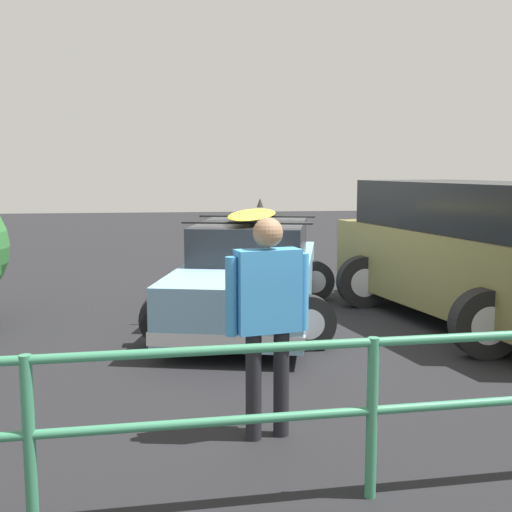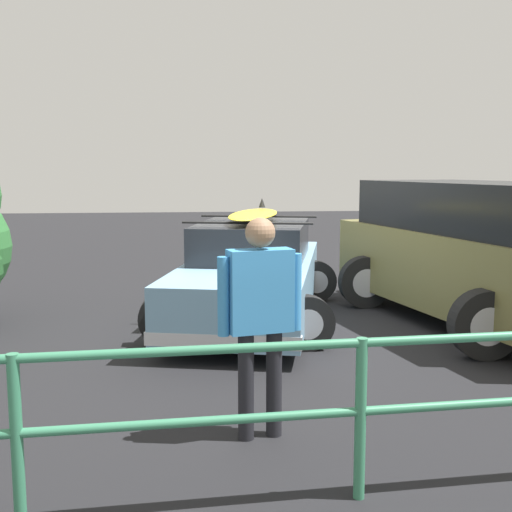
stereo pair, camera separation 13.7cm
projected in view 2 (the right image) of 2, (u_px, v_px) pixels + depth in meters
ground_plane at (288, 326)px, 8.34m from camera, size 44.00×44.00×0.02m
sedan_car at (252, 274)px, 8.59m from camera, size 2.83×4.62×1.59m
suv_car at (477, 252)px, 8.30m from camera, size 3.08×4.85×1.85m
person_bystander at (260, 307)px, 4.74m from camera, size 0.64×0.29×1.67m
railing_fence at (361, 391)px, 3.88m from camera, size 8.05×0.54×1.02m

